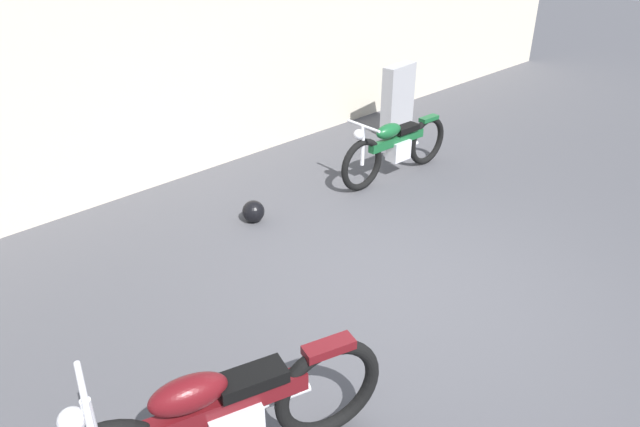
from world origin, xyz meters
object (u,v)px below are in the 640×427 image
helmet (253,211)px  motorcycle_maroon (221,419)px  stone_marker (398,99)px  motorcycle_green (395,147)px

helmet → motorcycle_maroon: motorcycle_maroon is taller
stone_marker → motorcycle_maroon: size_ratio=0.50×
stone_marker → motorcycle_maroon: stone_marker is taller
motorcycle_maroon → motorcycle_green: bearing=-136.4°
stone_marker → motorcycle_maroon: 6.53m
motorcycle_green → helmet: bearing=-5.8°
motorcycle_maroon → stone_marker: bearing=-133.5°
helmet → motorcycle_green: 2.17m
stone_marker → motorcycle_maroon: bearing=-149.8°
helmet → motorcycle_green: motorcycle_green is taller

